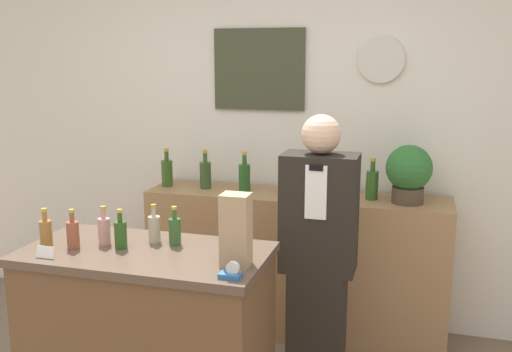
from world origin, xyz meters
name	(u,v)px	position (x,y,z in m)	size (l,w,h in m)	color
back_wall	(278,129)	(0.00, 2.00, 1.36)	(5.20, 0.09, 2.70)	silver
back_shelf	(295,264)	(0.19, 1.72, 0.48)	(1.99, 0.44, 0.97)	#9E754C
display_counter	(149,344)	(-0.27, 0.45, 0.48)	(1.16, 0.59, 0.96)	brown
shopkeeper	(318,260)	(0.46, 1.04, 0.78)	(0.40, 0.25, 1.57)	black
potted_plant	(409,172)	(0.90, 1.69, 1.16)	(0.28, 0.28, 0.36)	#4C3D2D
paper_bag	(236,230)	(0.21, 0.38, 1.12)	(0.12, 0.11, 0.32)	tan
tape_dispenser	(231,273)	(0.24, 0.24, 0.98)	(0.09, 0.06, 0.07)	#2D66A8
price_card_left	(45,252)	(-0.65, 0.23, 0.99)	(0.09, 0.02, 0.06)	white
counter_bottle_0	(46,233)	(-0.74, 0.37, 1.03)	(0.06, 0.06, 0.19)	olive
counter_bottle_1	(73,234)	(-0.60, 0.39, 1.03)	(0.06, 0.06, 0.19)	brown
counter_bottle_2	(104,230)	(-0.49, 0.48, 1.03)	(0.06, 0.06, 0.19)	tan
counter_bottle_3	(121,234)	(-0.39, 0.45, 1.03)	(0.06, 0.06, 0.19)	#294D1A
counter_bottle_4	(154,228)	(-0.27, 0.58, 1.03)	(0.06, 0.06, 0.19)	tan
counter_bottle_5	(175,230)	(-0.16, 0.57, 1.03)	(0.06, 0.06, 0.19)	#305727
shelf_bottle_0	(167,172)	(-0.72, 1.71, 1.07)	(0.08, 0.08, 0.27)	#33521D
shelf_bottle_1	(205,174)	(-0.44, 1.72, 1.07)	(0.08, 0.08, 0.27)	#334D26
shelf_bottle_2	(245,176)	(-0.16, 1.72, 1.07)	(0.08, 0.08, 0.27)	#285723
shelf_bottle_3	(285,179)	(0.12, 1.71, 1.07)	(0.08, 0.08, 0.27)	#335627
shelf_bottle_4	(328,181)	(0.40, 1.74, 1.07)	(0.08, 0.08, 0.27)	#284E25
shelf_bottle_5	(372,184)	(0.68, 1.72, 1.07)	(0.08, 0.08, 0.27)	#2D561F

